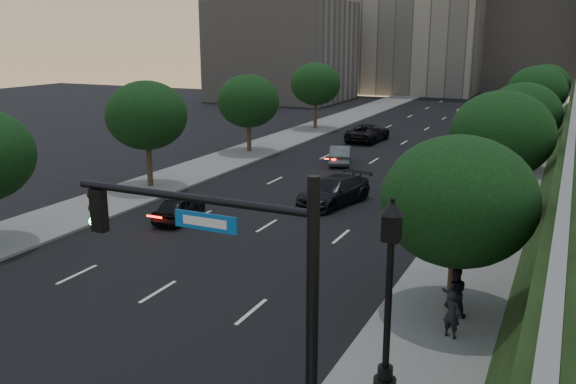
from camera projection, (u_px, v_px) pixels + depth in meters
The scene contains 25 objects.
ground at pixel (58, 353), 18.54m from camera, with size 160.00×160.00×0.00m, color black.
road_surface at pixel (366, 166), 44.83m from camera, with size 16.00×140.00×0.02m, color black.
sidewalk_right at pixel (513, 179), 40.60m from camera, with size 4.50×140.00×0.15m, color slate.
sidewalk_left at pixel (244, 154), 49.03m from camera, with size 4.50×140.00×0.15m, color slate.
parapet_wall at pixel (573, 122), 36.43m from camera, with size 0.35×90.00×0.70m, color slate.
office_block_mid at pixel (536, 12), 102.19m from camera, with size 22.00×18.00×26.00m, color gray.
office_block_filler at pixel (282, 51), 88.81m from camera, with size 18.00×16.00×14.00m, color gray.
tree_right_a at pixel (459, 201), 20.31m from camera, with size 5.20×5.20×6.24m.
tree_right_b at pixel (502, 135), 30.70m from camera, with size 5.20×5.20×6.74m.
tree_right_c at pixel (523, 114), 42.21m from camera, with size 5.20×5.20×6.24m.
tree_right_d at pixel (537, 91), 54.36m from camera, with size 5.20×5.20×6.74m.
tree_right_e at pixel (545, 84), 67.62m from camera, with size 5.20×5.20×6.24m.
tree_left_b at pixel (147, 116), 37.40m from camera, with size 5.00×5.00×6.71m.
tree_left_c at pixel (248, 101), 48.89m from camera, with size 5.00×5.00×6.34m.
tree_left_d at pixel (316, 84), 61.06m from camera, with size 5.00×5.00×6.71m.
traffic_signal_mast at pixel (261, 335), 12.01m from camera, with size 5.68×0.56×7.00m.
street_lamp at pixel (388, 310), 15.43m from camera, with size 0.64×0.64×5.62m.
sedan_near_left at pixel (179, 208), 31.70m from camera, with size 1.58×3.94×1.34m, color black.
sedan_mid_left at pixel (340, 155), 45.43m from camera, with size 1.49×4.28×1.41m, color #55585D.
sedan_far_left at pixel (368, 133), 55.01m from camera, with size 2.62×5.67×1.58m, color black.
sedan_near_right at pixel (334, 191), 34.59m from camera, with size 2.19×5.40×1.57m, color black.
sedan_far_right at pixel (452, 161), 43.44m from camera, with size 1.51×3.74×1.27m, color #4C4E53.
pedestrian_a at pixel (452, 314), 19.06m from camera, with size 0.57×0.37×1.56m, color black.
pedestrian_b at pixel (454, 292), 20.43m from camera, with size 0.85×0.66×1.74m, color black.
pedestrian_c at pixel (471, 241), 25.84m from camera, with size 0.92×0.38×1.56m, color black.
Camera 1 is at (13.46, -12.15, 9.42)m, focal length 38.00 mm.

